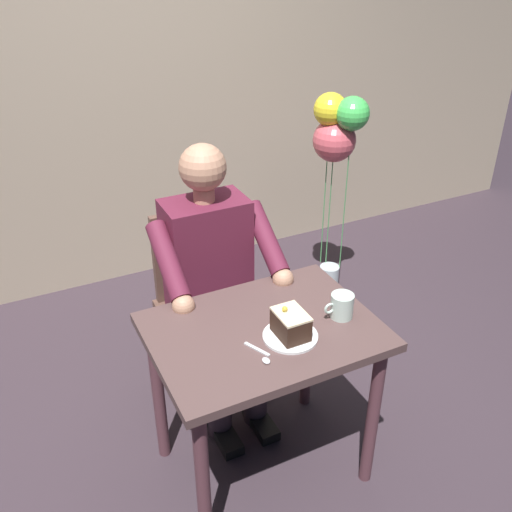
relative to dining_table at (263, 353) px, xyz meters
name	(u,v)px	position (x,y,z in m)	size (l,w,h in m)	color
ground_plane	(262,464)	(0.00, 0.00, -0.62)	(14.00, 14.00, 0.00)	#382C34
cafe_rear_panel	(113,36)	(0.00, -1.86, 0.88)	(6.40, 0.12, 3.00)	tan
dining_table	(263,353)	(0.00, 0.00, 0.00)	(0.84, 0.62, 0.73)	#503937
chair	(202,295)	(0.00, -0.65, -0.13)	(0.42, 0.42, 0.89)	brown
seated_person	(214,283)	(0.00, -0.48, 0.04)	(0.53, 0.58, 1.27)	#5D1D32
dessert_plate	(290,336)	(-0.06, 0.09, 0.12)	(0.20, 0.20, 0.01)	white
cake_slice	(291,324)	(-0.06, 0.09, 0.18)	(0.10, 0.14, 0.12)	#341F16
coffee_cup	(342,305)	(-0.30, 0.06, 0.17)	(0.12, 0.09, 0.10)	silver
dessert_spoon	(262,355)	(0.08, 0.14, 0.12)	(0.06, 0.14, 0.01)	silver
balloon_display	(336,146)	(-0.97, -1.01, 0.36)	(0.26, 0.30, 1.26)	#B2C1C6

